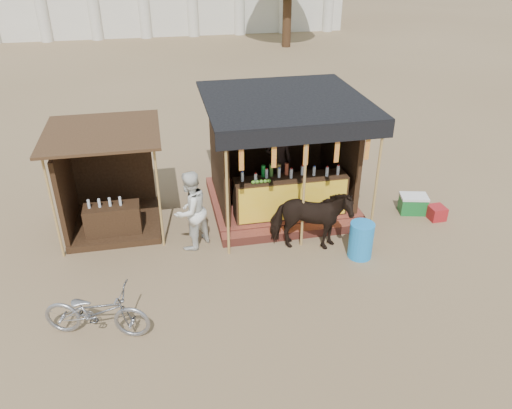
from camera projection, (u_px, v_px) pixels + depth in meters
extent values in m
plane|color=#846B4C|center=(273.00, 295.00, 9.44)|extent=(120.00, 120.00, 0.00)
cube|color=brown|center=(280.00, 199.00, 12.56)|extent=(3.40, 2.80, 0.22)
cube|color=brown|center=(296.00, 232.00, 11.24)|extent=(3.40, 0.35, 0.20)
cube|color=#392414|center=(290.00, 196.00, 11.46)|extent=(2.60, 0.55, 0.95)
cube|color=yellow|center=(294.00, 202.00, 11.22)|extent=(2.50, 0.02, 0.88)
cube|color=#392414|center=(269.00, 131.00, 12.97)|extent=(3.00, 0.12, 2.50)
cube|color=#392414|center=(219.00, 154.00, 11.64)|extent=(0.12, 2.50, 2.50)
cube|color=#392414|center=(341.00, 144.00, 12.17)|extent=(0.12, 2.50, 2.50)
cube|color=black|center=(285.00, 99.00, 11.11)|extent=(3.60, 3.60, 0.06)
cube|color=black|center=(307.00, 135.00, 9.67)|extent=(3.60, 0.06, 0.36)
cylinder|color=tan|center=(227.00, 197.00, 10.00)|extent=(0.06, 0.06, 2.75)
cylinder|color=tan|center=(304.00, 189.00, 10.28)|extent=(0.06, 0.06, 2.75)
cylinder|color=tan|center=(377.00, 182.00, 10.56)|extent=(0.06, 0.06, 2.75)
cube|color=red|center=(241.00, 158.00, 9.65)|extent=(0.10, 0.02, 0.55)
cube|color=red|center=(274.00, 155.00, 9.76)|extent=(0.10, 0.02, 0.55)
cube|color=red|center=(306.00, 152.00, 9.88)|extent=(0.10, 0.02, 0.55)
cube|color=red|center=(337.00, 150.00, 9.99)|extent=(0.10, 0.02, 0.55)
cube|color=red|center=(367.00, 147.00, 10.11)|extent=(0.10, 0.02, 0.55)
imported|color=black|center=(278.00, 161.00, 12.15)|extent=(0.73, 0.56, 1.80)
cube|color=#392414|center=(116.00, 223.00, 11.62)|extent=(2.00, 2.00, 0.15)
cube|color=#392414|center=(112.00, 168.00, 11.96)|extent=(1.90, 0.10, 2.10)
cube|color=#392414|center=(66.00, 190.00, 10.98)|extent=(0.10, 1.90, 2.10)
cube|color=#472D19|center=(101.00, 132.00, 10.43)|extent=(2.40, 2.40, 0.06)
cylinder|color=tan|center=(53.00, 208.00, 10.00)|extent=(0.05, 0.05, 2.35)
cylinder|color=tan|center=(159.00, 198.00, 10.37)|extent=(0.05, 0.05, 2.35)
cube|color=#392414|center=(113.00, 222.00, 11.03)|extent=(1.20, 0.50, 0.80)
imported|color=black|center=(310.00, 220.00, 10.48)|extent=(1.83, 1.16, 1.43)
imported|color=gray|center=(96.00, 312.00, 8.33)|extent=(1.92, 1.13, 0.96)
imported|color=white|center=(191.00, 211.00, 10.49)|extent=(1.09, 1.07, 1.76)
cylinder|color=#1C82D6|center=(361.00, 240.00, 10.39)|extent=(0.66, 0.66, 0.79)
cube|color=maroon|center=(436.00, 213.00, 11.86)|extent=(0.38, 0.40, 0.32)
cube|color=#176B2A|center=(413.00, 205.00, 12.11)|extent=(0.70, 0.55, 0.40)
cube|color=white|center=(414.00, 197.00, 12.00)|extent=(0.73, 0.58, 0.06)
cylinder|color=silver|center=(42.00, 11.00, 29.78)|extent=(0.70, 0.70, 3.60)
cylinder|color=silver|center=(94.00, 9.00, 30.31)|extent=(0.70, 0.70, 3.60)
cylinder|color=silver|center=(144.00, 8.00, 30.84)|extent=(0.70, 0.70, 3.60)
cylinder|color=silver|center=(192.00, 6.00, 31.37)|extent=(0.70, 0.70, 3.60)
cylinder|color=silver|center=(239.00, 5.00, 31.89)|extent=(0.70, 0.70, 3.60)
cylinder|color=silver|center=(285.00, 4.00, 32.42)|extent=(0.70, 0.70, 3.60)
cylinder|color=silver|center=(329.00, 3.00, 32.95)|extent=(0.70, 0.70, 3.60)
cylinder|color=#382314|center=(287.00, 11.00, 28.38)|extent=(0.50, 0.50, 4.00)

